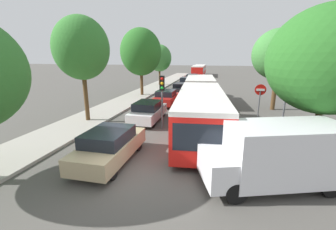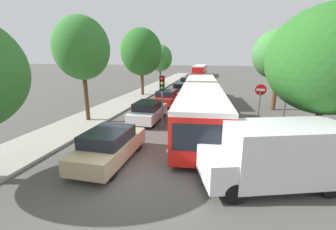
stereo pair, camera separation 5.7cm
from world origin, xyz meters
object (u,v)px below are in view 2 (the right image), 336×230
no_entry_sign (260,99)px  tree_left_mid (82,48)px  queued_car_tan (109,146)px  queued_car_graphite (181,89)px  queued_car_red (167,98)px  direction_sign_post (287,92)px  tree_left_far (141,52)px  white_van (278,154)px  traffic_light (162,90)px  city_bus_rear (200,70)px  tree_left_distant (161,59)px  tree_right_near (329,61)px  tree_right_mid (279,55)px  queued_car_green (193,78)px  queued_car_black (187,82)px  queued_car_white (148,111)px  articulated_bus (201,99)px

no_entry_sign → tree_left_mid: tree_left_mid is taller
queued_car_tan → queued_car_graphite: bearing=0.3°
queued_car_red → direction_sign_post: bearing=-125.9°
queued_car_red → tree_left_far: bearing=43.0°
queued_car_red → queued_car_graphite: (0.31, 6.31, -0.03)m
white_van → traffic_light: bearing=-62.5°
city_bus_rear → traffic_light: bearing=-178.6°
city_bus_rear → tree_left_far: 28.86m
tree_left_distant → white_van: bearing=-66.7°
direction_sign_post → tree_right_near: (0.55, -3.28, 1.82)m
queued_car_graphite → tree_right_mid: (9.20, -6.03, 3.97)m
queued_car_tan → queued_car_green: bearing=0.6°
queued_car_tan → white_van: white_van is taller
queued_car_black → queued_car_white: bearing=180.0°
tree_left_distant → tree_right_mid: tree_right_mid is taller
tree_left_far → direction_sign_post: bearing=-40.1°
articulated_bus → queued_car_white: bearing=-68.9°
queued_car_green → tree_left_far: size_ratio=0.56×
no_entry_sign → tree_left_distant: size_ratio=0.45×
tree_right_near → tree_right_mid: tree_right_mid is taller
traffic_light → tree_left_distant: 21.61m
articulated_bus → queued_car_black: bearing=-173.6°
tree_left_distant → tree_right_mid: size_ratio=0.92×
queued_car_green → traffic_light: 26.06m
city_bus_rear → white_van: 45.60m
direction_sign_post → tree_left_mid: 13.08m
tree_right_mid → city_bus_rear: bearing=106.2°
queued_car_green → tree_left_distant: tree_left_distant is taller
city_bus_rear → no_entry_sign: bearing=-169.5°
queued_car_red → direction_sign_post: direction_sign_post is taller
tree_left_distant → tree_right_near: (13.45, -23.36, 0.31)m
queued_car_black → traffic_light: size_ratio=1.26×
tree_right_mid → traffic_light: bearing=-137.7°
queued_car_white → tree_left_distant: 20.10m
queued_car_white → tree_left_mid: 6.09m
no_entry_sign → direction_sign_post: size_ratio=0.78×
city_bus_rear → articulated_bus: bearing=-175.1°
queued_car_graphite → queued_car_green: bearing=1.0°
queued_car_black → no_entry_sign: size_ratio=1.52×
articulated_bus → traffic_light: traffic_light is taller
tree_left_mid → direction_sign_post: bearing=1.5°
articulated_bus → white_van: articulated_bus is taller
direction_sign_post → tree_left_distant: bearing=-64.7°
tree_left_far → tree_right_near: tree_left_far is taller
queued_car_black → tree_right_mid: tree_right_mid is taller
tree_left_mid → tree_left_far: size_ratio=0.94×
queued_car_white → direction_sign_post: (8.67, -0.71, 1.84)m
queued_car_graphite → tree_left_far: size_ratio=0.52×
queued_car_graphite → direction_sign_post: bearing=-146.2°
queued_car_black → no_entry_sign: no_entry_sign is taller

